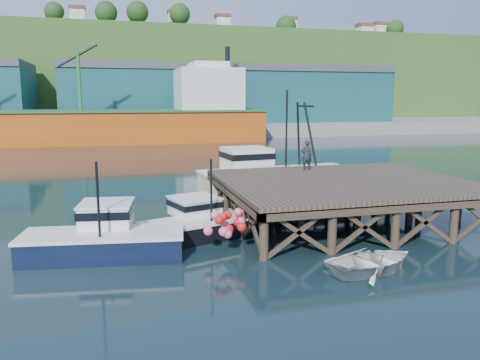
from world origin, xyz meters
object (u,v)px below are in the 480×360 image
object	(u,v)px
boat_black	(203,221)
trawler	(276,175)
dinghy	(373,261)
dockworker	(307,155)
boat_navy	(104,236)

from	to	relation	value
boat_black	trawler	bearing A→B (deg)	32.72
boat_black	dinghy	size ratio (longest dim) A/B	1.73
boat_black	dinghy	world-z (taller)	boat_black
trawler	dockworker	size ratio (longest dim) A/B	6.05
boat_black	dockworker	size ratio (longest dim) A/B	3.65
boat_navy	boat_black	size ratio (longest dim) A/B	1.04
boat_navy	trawler	xyz separation A→B (m)	(10.30, 9.04, 0.59)
boat_navy	dockworker	xyz separation A→B (m)	(11.05, 5.96, 2.19)
boat_black	dockworker	xyz separation A→B (m)	(6.80, 4.26, 2.31)
dockworker	trawler	bearing A→B (deg)	-70.96
boat_black	dockworker	world-z (taller)	dockworker
trawler	dinghy	world-z (taller)	trawler
boat_navy	dinghy	bearing A→B (deg)	-16.54
dinghy	boat_black	bearing A→B (deg)	27.93
boat_navy	dinghy	xyz separation A→B (m)	(9.34, -4.28, -0.41)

